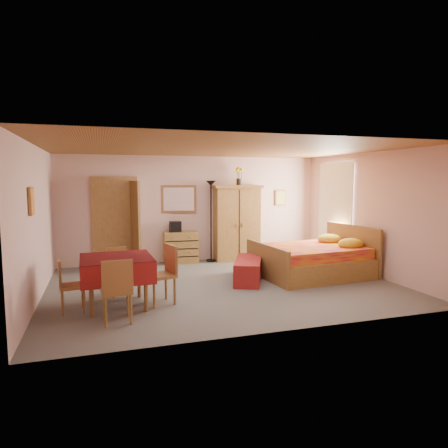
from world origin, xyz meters
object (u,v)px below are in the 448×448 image
object	(u,v)px
stereo	(175,227)
chair_east	(160,275)
chair_north	(119,272)
wardrobe	(237,223)
chair_south	(117,290)
floor_lamp	(211,221)
chair_west	(72,285)
chest_of_drawers	(181,247)
dining_table	(117,282)
sunflower_vase	(239,176)
bed	(311,251)
wall_mirror	(179,199)
bench	(248,270)

from	to	relation	value
stereo	chair_east	bearing A→B (deg)	-105.00
stereo	chair_north	xyz separation A→B (m)	(-1.44, -2.40, -0.48)
wardrobe	chair_south	size ratio (longest dim) A/B	2.04
floor_lamp	chair_east	bearing A→B (deg)	-119.20
wardrobe	chair_west	bearing A→B (deg)	-137.07
chest_of_drawers	stereo	size ratio (longest dim) A/B	3.00
stereo	dining_table	bearing A→B (deg)	-116.46
sunflower_vase	dining_table	size ratio (longest dim) A/B	0.42
bed	chair_south	size ratio (longest dim) A/B	2.40
chair_south	wall_mirror	bearing A→B (deg)	64.28
bench	dining_table	xyz separation A→B (m)	(-2.58, -0.91, 0.18)
bench	chair_west	world-z (taller)	chair_west
chest_of_drawers	bench	size ratio (longest dim) A/B	0.62
chair_north	chair_west	world-z (taller)	chair_north
chest_of_drawers	sunflower_vase	distance (m)	2.28
chair_west	bench	bearing A→B (deg)	100.51
bench	chair_south	world-z (taller)	chair_south
chair_east	chair_north	bearing A→B (deg)	27.50
wardrobe	chair_south	xyz separation A→B (m)	(-3.08, -3.67, -0.48)
chair_south	stereo	bearing A→B (deg)	64.85
sunflower_vase	bed	world-z (taller)	sunflower_vase
chair_south	chair_east	world-z (taller)	chair_east
bench	chair_north	distance (m)	2.54
chair_south	wardrobe	bearing A→B (deg)	47.19
wardrobe	bed	world-z (taller)	wardrobe
chest_of_drawers	floor_lamp	xyz separation A→B (m)	(0.76, -0.00, 0.62)
chair_south	chair_east	distance (m)	0.97
stereo	sunflower_vase	bearing A→B (deg)	-1.04
bed	chair_east	xyz separation A→B (m)	(-3.34, -1.00, -0.04)
floor_lamp	chair_east	distance (m)	3.56
dining_table	chair_west	size ratio (longest dim) A/B	1.33
sunflower_vase	chair_west	distance (m)	5.15
wardrobe	sunflower_vase	bearing A→B (deg)	32.43
dining_table	chair_west	xyz separation A→B (m)	(-0.66, -0.06, 0.01)
sunflower_vase	chair_north	size ratio (longest dim) A/B	0.55
floor_lamp	chair_east	size ratio (longest dim) A/B	2.09
wardrobe	bed	size ratio (longest dim) A/B	0.85
wardrobe	dining_table	xyz separation A→B (m)	(-3.05, -2.95, -0.54)
wall_mirror	floor_lamp	size ratio (longest dim) A/B	0.43
wall_mirror	chair_north	xyz separation A→B (m)	(-1.57, -2.61, -1.13)
chest_of_drawers	chair_west	world-z (taller)	chair_west
chest_of_drawers	sunflower_vase	size ratio (longest dim) A/B	1.79
stereo	floor_lamp	world-z (taller)	floor_lamp
wall_mirror	chair_west	size ratio (longest dim) A/B	1.05
sunflower_vase	chair_west	bearing A→B (deg)	-141.08
chest_of_drawers	sunflower_vase	bearing A→B (deg)	2.59
wall_mirror	wardrobe	bearing A→B (deg)	-7.91
bed	chair_north	size ratio (longest dim) A/B	2.68
wardrobe	chair_north	xyz separation A→B (m)	(-2.98, -2.33, -0.53)
wall_mirror	chair_north	bearing A→B (deg)	-117.84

